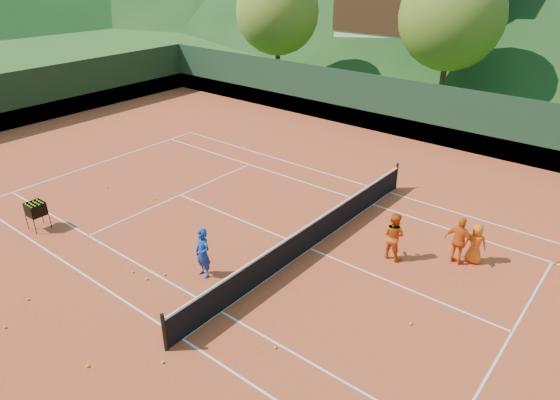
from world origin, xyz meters
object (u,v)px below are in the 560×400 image
Objects in this scene: student_b at (459,241)px; ball_hopper at (36,210)px; student_c at (476,243)px; coach at (203,253)px; tennis_net at (310,235)px; student_a at (393,236)px.

student_b is 1.58× the size of ball_hopper.
student_c is 14.65m from ball_hopper.
ball_hopper is at bearing 21.39° from student_c.
coach is 3.60m from tennis_net.
student_b is 4.61m from tennis_net.
coach is 5.90m from student_a.
tennis_net is 9.53m from ball_hopper.
tennis_net is 12.07× the size of ball_hopper.
coach reaches higher than student_a.
coach is 1.59× the size of ball_hopper.
student_b is at bearing 30.09° from ball_hopper.
coach is at bearing 14.15° from ball_hopper.
coach is 8.35m from student_c.
student_a is at bearing 33.05° from student_b.
student_a is at bearing 23.78° from student_c.
student_c reaches higher than tennis_net.
student_c is at bearing 50.77° from coach.
coach is 7.80m from student_b.
coach reaches higher than student_b.
student_c is (0.38, 0.39, -0.13)m from student_b.
student_b reaches higher than ball_hopper.
student_b reaches higher than tennis_net.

